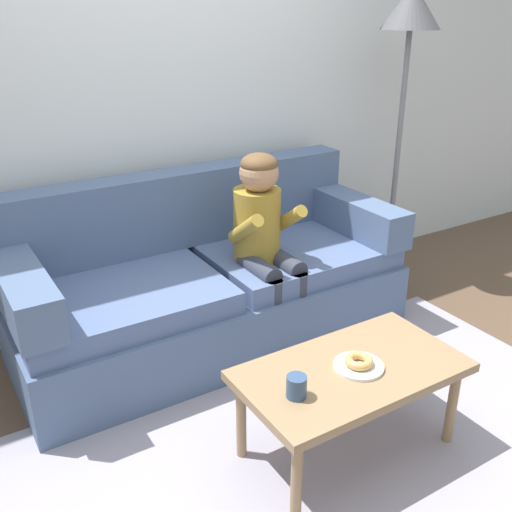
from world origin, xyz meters
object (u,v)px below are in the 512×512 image
at_px(couch, 207,285).
at_px(person_child, 265,234).
at_px(floor_lamp, 409,37).
at_px(donut, 359,361).
at_px(mug, 296,387).
at_px(coffee_table, 351,377).

distance_m(couch, person_child, 0.47).
xyz_separation_m(person_child, floor_lamp, (1.22, 0.28, 0.95)).
xyz_separation_m(couch, floor_lamp, (1.47, 0.07, 1.28)).
relative_size(person_child, floor_lamp, 0.57).
height_order(donut, mug, mug).
distance_m(person_child, floor_lamp, 1.57).
relative_size(couch, coffee_table, 2.28).
xyz_separation_m(coffee_table, mug, (-0.31, -0.04, 0.09)).
relative_size(couch, mug, 24.20).
height_order(person_child, mug, person_child).
relative_size(mug, floor_lamp, 0.05).
bearing_deg(couch, floor_lamp, 2.68).
bearing_deg(mug, person_child, 63.93).
distance_m(couch, mug, 1.23).
relative_size(person_child, mug, 12.24).
bearing_deg(mug, donut, 3.84).
height_order(coffee_table, donut, donut).
bearing_deg(mug, coffee_table, 7.04).
bearing_deg(donut, coffee_table, 143.44).
xyz_separation_m(couch, donut, (0.10, -1.18, 0.12)).
relative_size(person_child, donut, 9.18).
bearing_deg(person_child, floor_lamp, 12.76).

